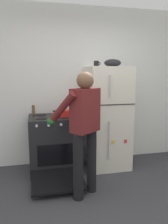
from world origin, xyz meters
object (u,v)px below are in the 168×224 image
(refrigerator, at_px, (107,118))
(mixing_bowl, at_px, (113,63))
(person_cook, at_px, (83,124))
(red_pot, at_px, (63,113))
(coffee_mug, at_px, (96,64))
(pepper_mill, at_px, (33,110))
(stove_range, at_px, (54,144))

(refrigerator, distance_m, mixing_bowl, 0.91)
(refrigerator, distance_m, person_cook, 1.02)
(red_pot, distance_m, coffee_mug, 0.96)
(mixing_bowl, bearing_deg, refrigerator, -179.79)
(pepper_mill, relative_size, mixing_bowl, 0.57)
(red_pot, xyz_separation_m, coffee_mug, (0.57, 0.10, 0.77))
(mixing_bowl, bearing_deg, pepper_mill, 171.15)
(refrigerator, relative_size, coffee_mug, 15.04)
(coffee_mug, bearing_deg, refrigerator, -15.83)
(stove_range, distance_m, coffee_mug, 1.48)
(refrigerator, xyz_separation_m, stove_range, (-0.90, -0.02, -0.40))
(person_cook, bearing_deg, stove_range, 110.87)
(person_cook, height_order, red_pot, person_cook)
(coffee_mug, bearing_deg, pepper_mill, 171.69)
(stove_range, xyz_separation_m, mixing_bowl, (0.98, 0.02, 1.30))
(refrigerator, bearing_deg, mixing_bowl, 0.21)
(stove_range, relative_size, mixing_bowl, 4.40)
(person_cook, distance_m, red_pot, 0.79)
(refrigerator, distance_m, coffee_mug, 0.91)
(pepper_mill, bearing_deg, red_pot, -28.52)
(stove_range, bearing_deg, person_cook, -69.13)
(refrigerator, xyz_separation_m, coffee_mug, (-0.18, 0.05, 0.89))
(person_cook, height_order, coffee_mug, coffee_mug)
(stove_range, xyz_separation_m, red_pot, (0.16, -0.03, 0.52))
(refrigerator, height_order, coffee_mug, coffee_mug)
(stove_range, xyz_separation_m, pepper_mill, (-0.30, 0.22, 0.54))
(refrigerator, height_order, mixing_bowl, mixing_bowl)
(person_cook, distance_m, coffee_mug, 1.24)
(stove_range, distance_m, mixing_bowl, 1.63)
(person_cook, bearing_deg, mixing_bowl, 50.55)
(refrigerator, xyz_separation_m, person_cook, (-0.60, -0.82, 0.11))
(coffee_mug, bearing_deg, red_pot, -170.01)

